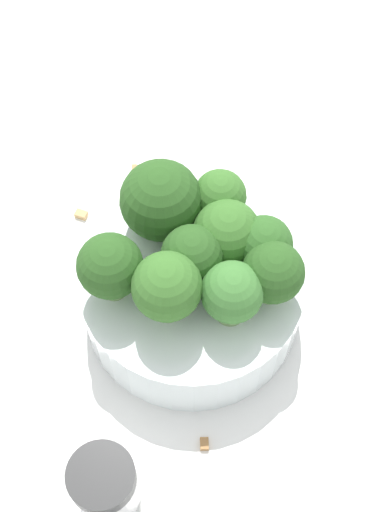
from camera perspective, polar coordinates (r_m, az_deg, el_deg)
ground_plane at (r=0.53m, az=-0.00°, el=-4.37°), size 3.00×3.00×0.00m
bowl at (r=0.50m, az=-0.00°, el=-3.12°), size 0.15×0.15×0.05m
broccoli_floret_0 at (r=0.46m, az=-0.49°, el=-0.34°), size 0.04×0.04×0.05m
broccoli_floret_1 at (r=0.44m, az=-2.02°, el=-2.57°), size 0.04×0.04×0.06m
broccoli_floret_2 at (r=0.45m, az=6.49°, el=-1.41°), size 0.04×0.04×0.05m
broccoli_floret_3 at (r=0.48m, az=-2.50°, el=4.45°), size 0.06×0.06×0.06m
broccoli_floret_4 at (r=0.45m, az=-6.56°, el=-0.90°), size 0.04×0.04×0.05m
broccoli_floret_5 at (r=0.47m, az=2.80°, el=1.77°), size 0.05×0.05×0.05m
broccoli_floret_6 at (r=0.45m, az=3.22°, el=-3.04°), size 0.04×0.04×0.05m
broccoli_floret_7 at (r=0.49m, az=1.80°, el=4.83°), size 0.04×0.04×0.05m
broccoli_floret_8 at (r=0.47m, az=5.76°, el=0.90°), size 0.04×0.04×0.05m
pepper_shaker at (r=0.46m, az=-7.34°, el=-17.65°), size 0.04×0.04×0.06m
almond_crumb_0 at (r=0.59m, az=-4.64°, el=7.09°), size 0.01×0.01×0.01m
almond_crumb_1 at (r=0.57m, az=-8.88°, el=3.43°), size 0.01×0.01×0.01m
almond_crumb_2 at (r=0.49m, az=1.00°, el=-14.73°), size 0.01×0.01×0.01m
almond_crumb_3 at (r=0.58m, az=-2.09°, el=4.85°), size 0.01×0.01×0.01m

